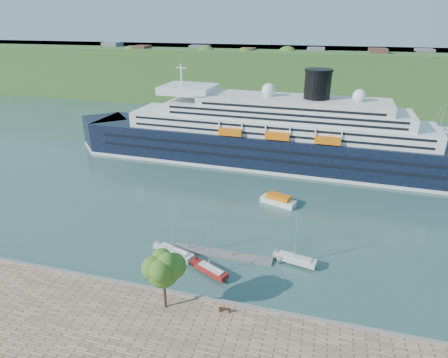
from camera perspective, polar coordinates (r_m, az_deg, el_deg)
ground at (r=56.99m, az=-5.92°, el=-17.80°), size 400.00×400.00×0.00m
far_hillside at (r=187.10m, az=10.38°, el=15.26°), size 400.00×50.00×24.00m
quay_coping at (r=56.10m, az=-6.05°, el=-17.04°), size 220.00×0.50×0.30m
cruise_ship at (r=101.50m, az=6.64°, el=9.33°), size 116.03×20.50×25.95m
park_bench at (r=53.13m, az=0.09°, el=-19.14°), size 1.60×0.75×1.00m
promenade_tree at (r=51.68m, az=-9.20°, el=-14.67°), size 5.81×5.81×9.62m
floating_pontoon at (r=65.33m, az=-0.37°, el=-11.33°), size 17.50×2.29×0.39m
sailboat_white_near at (r=62.58m, az=-7.64°, el=-8.21°), size 7.76×4.35×9.67m
sailboat_red at (r=58.60m, az=-2.02°, el=-11.15°), size 6.64×4.46×8.40m
sailboat_white_far at (r=61.88m, az=11.29°, el=-9.25°), size 7.21×3.29×9.00m
tender_launch at (r=82.17m, az=8.26°, el=-3.11°), size 8.15×4.93×2.13m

